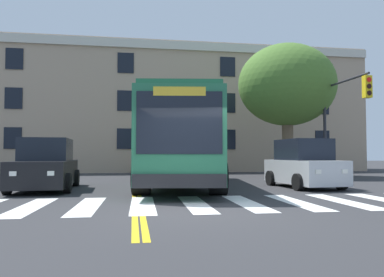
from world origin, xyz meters
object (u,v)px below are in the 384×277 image
city_bus (180,142)px  street_tree_curbside_large (287,85)px  car_red_behind_bus (183,157)px  traffic_light_near_corner (342,108)px  car_silver_far_lane (304,165)px  car_black_near_lane (46,167)px

city_bus → street_tree_curbside_large: 9.27m
street_tree_curbside_large → car_red_behind_bus: bearing=137.1°
car_red_behind_bus → traffic_light_near_corner: (6.98, -7.90, 2.49)m
car_silver_far_lane → traffic_light_near_corner: size_ratio=0.72×
car_black_near_lane → street_tree_curbside_large: street_tree_curbside_large is taller
car_red_behind_bus → traffic_light_near_corner: size_ratio=0.99×
car_black_near_lane → car_red_behind_bus: 12.84m
car_silver_far_lane → traffic_light_near_corner: traffic_light_near_corner is taller
car_black_near_lane → car_silver_far_lane: (9.53, -0.55, 0.02)m
city_bus → car_black_near_lane: bearing=-169.8°
city_bus → car_red_behind_bus: bearing=81.9°
car_silver_far_lane → traffic_light_near_corner: 6.06m
car_silver_far_lane → traffic_light_near_corner: (3.88, 3.77, 2.74)m
car_silver_far_lane → car_red_behind_bus: (-3.11, 11.67, 0.25)m
traffic_light_near_corner → car_black_near_lane: bearing=-166.5°
car_silver_far_lane → car_red_behind_bus: 12.08m
car_black_near_lane → traffic_light_near_corner: bearing=13.5°
traffic_light_near_corner → street_tree_curbside_large: (-1.61, 2.91, 1.63)m
city_bus → street_tree_curbside_large: (6.83, 5.24, 3.44)m
car_silver_far_lane → street_tree_curbside_large: 8.30m
car_silver_far_lane → car_red_behind_bus: size_ratio=0.74×
car_black_near_lane → car_red_behind_bus: car_red_behind_bus is taller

